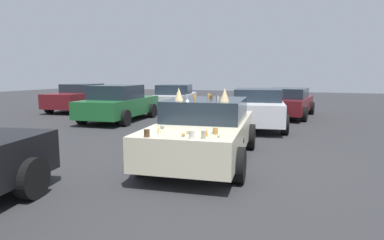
# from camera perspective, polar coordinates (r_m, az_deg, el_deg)

# --- Properties ---
(ground_plane) EXTENTS (60.00, 60.00, 0.00)m
(ground_plane) POSITION_cam_1_polar(r_m,az_deg,el_deg) (7.47, 2.16, -6.97)
(ground_plane) COLOR #2D2D30
(art_car_decorated) EXTENTS (4.60, 2.46, 1.64)m
(art_car_decorated) POSITION_cam_1_polar(r_m,az_deg,el_deg) (7.36, 2.26, -1.63)
(art_car_decorated) COLOR beige
(art_car_decorated) RESTS_ON ground
(parked_sedan_behind_right) EXTENTS (4.46, 2.75, 1.37)m
(parked_sedan_behind_right) POSITION_cam_1_polar(r_m,az_deg,el_deg) (17.35, -3.00, 3.90)
(parked_sedan_behind_right) COLOR silver
(parked_sedan_behind_right) RESTS_ON ground
(parked_sedan_row_back_center) EXTENTS (4.30, 2.36, 1.40)m
(parked_sedan_row_back_center) POSITION_cam_1_polar(r_m,az_deg,el_deg) (18.28, -18.97, 3.78)
(parked_sedan_row_back_center) COLOR #5B1419
(parked_sedan_row_back_center) RESTS_ON ground
(parked_sedan_near_left) EXTENTS (4.16, 2.46, 1.41)m
(parked_sedan_near_left) POSITION_cam_1_polar(r_m,az_deg,el_deg) (11.98, 11.35, 2.08)
(parked_sedan_near_left) COLOR silver
(parked_sedan_near_left) RESTS_ON ground
(parked_sedan_row_back_far) EXTENTS (4.31, 2.36, 1.48)m
(parked_sedan_row_back_far) POSITION_cam_1_polar(r_m,az_deg,el_deg) (13.84, -12.64, 2.85)
(parked_sedan_row_back_far) COLOR #1E602D
(parked_sedan_row_back_far) RESTS_ON ground
(parked_sedan_far_left) EXTENTS (4.42, 2.21, 1.30)m
(parked_sedan_far_left) POSITION_cam_1_polar(r_m,az_deg,el_deg) (15.41, 16.41, 3.01)
(parked_sedan_far_left) COLOR #5B1419
(parked_sedan_far_left) RESTS_ON ground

